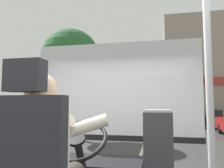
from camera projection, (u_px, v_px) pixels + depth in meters
ground at (145, 143)px, 10.18m from camera, size 18.00×44.00×0.06m
bus_driver at (42, 154)px, 1.40m from camera, size 0.77×0.58×0.81m
handrail_pole at (209, 87)px, 1.36m from camera, size 0.04×0.04×2.25m
fare_box at (159, 166)px, 1.92m from camera, size 0.24×0.27×0.96m
windshield_panel at (116, 102)px, 3.34m from camera, size 2.50×0.08×1.48m
street_tree at (71, 58)px, 11.44m from camera, size 2.97×2.97×5.61m
shop_building at (217, 73)px, 19.41m from camera, size 9.03×6.07×8.90m
parked_car_black at (217, 118)px, 16.75m from camera, size 1.93×3.94×1.32m
parked_car_green at (204, 115)px, 21.22m from camera, size 1.96×4.31×1.32m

